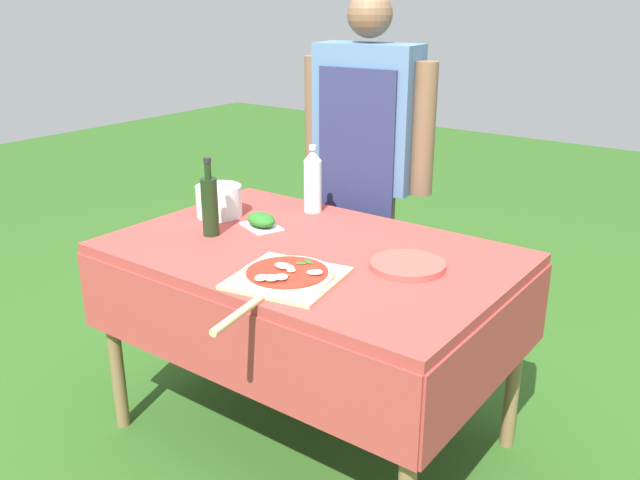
# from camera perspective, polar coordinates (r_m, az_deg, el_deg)

# --- Properties ---
(ground_plane) EXTENTS (12.00, 12.00, 0.00)m
(ground_plane) POSITION_cam_1_polar(r_m,az_deg,el_deg) (2.70, -0.79, -16.01)
(ground_plane) COLOR #2D5B1E
(prep_table) EXTENTS (1.39, 0.91, 0.76)m
(prep_table) POSITION_cam_1_polar(r_m,az_deg,el_deg) (2.37, -0.87, -2.74)
(prep_table) COLOR #A83D38
(prep_table) RESTS_ON ground
(person_cook) EXTENTS (0.60, 0.23, 1.60)m
(person_cook) POSITION_cam_1_polar(r_m,az_deg,el_deg) (2.91, 3.91, 7.24)
(person_cook) COLOR #70604C
(person_cook) RESTS_ON ground
(pizza_on_peel) EXTENTS (0.36, 0.58, 0.05)m
(pizza_on_peel) POSITION_cam_1_polar(r_m,az_deg,el_deg) (2.06, -2.98, -3.16)
(pizza_on_peel) COLOR #D1B27F
(pizza_on_peel) RESTS_ON prep_table
(oil_bottle) EXTENTS (0.06, 0.06, 0.29)m
(oil_bottle) POSITION_cam_1_polar(r_m,az_deg,el_deg) (2.46, -9.27, 2.94)
(oil_bottle) COLOR black
(oil_bottle) RESTS_ON prep_table
(water_bottle) EXTENTS (0.07, 0.07, 0.27)m
(water_bottle) POSITION_cam_1_polar(r_m,az_deg,el_deg) (2.70, -0.61, 5.02)
(water_bottle) COLOR silver
(water_bottle) RESTS_ON prep_table
(herb_container) EXTENTS (0.19, 0.16, 0.05)m
(herb_container) POSITION_cam_1_polar(r_m,az_deg,el_deg) (2.54, -4.98, 1.64)
(herb_container) COLOR silver
(herb_container) RESTS_ON prep_table
(mixing_tub) EXTENTS (0.18, 0.18, 0.12)m
(mixing_tub) POSITION_cam_1_polar(r_m,az_deg,el_deg) (2.69, -8.51, 3.27)
(mixing_tub) COLOR silver
(mixing_tub) RESTS_ON prep_table
(plate_stack) EXTENTS (0.24, 0.24, 0.02)m
(plate_stack) POSITION_cam_1_polar(r_m,az_deg,el_deg) (2.18, 7.39, -2.10)
(plate_stack) COLOR #DB4C42
(plate_stack) RESTS_ON prep_table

